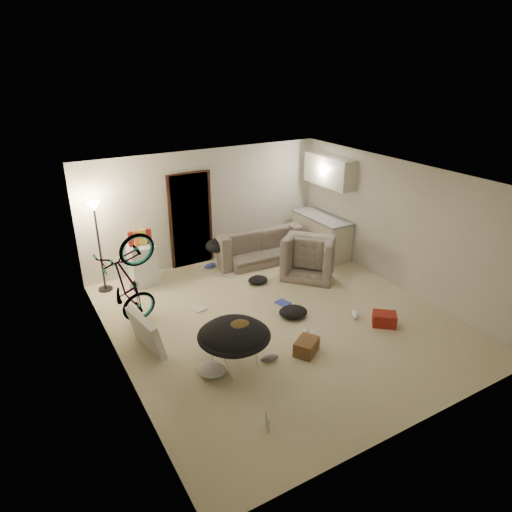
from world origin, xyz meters
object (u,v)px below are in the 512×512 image
floor_lamp (97,228)px  bicycle (131,303)px  kitchen_counter (321,236)px  juicer (308,335)px  armchair (311,258)px  mini_fridge (142,264)px  tv_box (146,332)px  sofa (256,248)px  drink_case_a (306,347)px  drink_case_b (384,319)px  saucer_chair (234,341)px

floor_lamp → bicycle: size_ratio=1.04×
kitchen_counter → juicer: kitchen_counter is taller
armchair → mini_fridge: size_ratio=1.24×
floor_lamp → tv_box: bearing=-87.6°
sofa → drink_case_a: size_ratio=4.86×
drink_case_a → tv_box: bearing=115.4°
kitchen_counter → juicer: (-2.39, -2.80, -0.34)m
armchair → mini_fridge: 3.51m
armchair → drink_case_a: size_ratio=2.58×
mini_fridge → bicycle: bearing=-112.9°
bicycle → floor_lamp: bearing=-2.2°
floor_lamp → drink_case_a: 4.49m
tv_box → drink_case_a: (2.11, -1.35, -0.18)m
bicycle → drink_case_b: bearing=-125.1°
bicycle → drink_case_a: bearing=-140.7°
armchair → juicer: 2.62m
drink_case_b → kitchen_counter: bearing=112.3°
armchair → bicycle: size_ratio=0.60×
kitchen_counter → sofa: kitchen_counter is taller
bicycle → saucer_chair: bicycle is taller
bicycle → juicer: bearing=-133.9°
floor_lamp → mini_fridge: size_ratio=2.16×
mini_fridge → tv_box: 2.37m
sofa → bicycle: size_ratio=1.13×
sofa → mini_fridge: (-2.58, 0.10, 0.13)m
sofa → tv_box: size_ratio=2.16×
saucer_chair → drink_case_b: size_ratio=2.72×
tv_box → drink_case_b: tv_box is taller
mini_fridge → drink_case_b: 4.78m
saucer_chair → drink_case_b: (2.77, -0.25, -0.34)m
juicer → saucer_chair: bearing=-178.7°
kitchen_counter → drink_case_b: bearing=-107.7°
saucer_chair → sofa: bearing=55.5°
kitchen_counter → mini_fridge: (-4.07, 0.55, -0.02)m
floor_lamp → sofa: (3.34, -0.20, -1.02)m
kitchen_counter → saucer_chair: bearing=-142.9°
kitchen_counter → drink_case_b: size_ratio=3.82×
saucer_chair → floor_lamp: bearing=107.2°
armchair → bicycle: bearing=50.9°
bicycle → drink_case_b: 4.32m
saucer_chair → juicer: size_ratio=4.36×
sofa → mini_fridge: bearing=1.4°
armchair → juicer: bearing=100.2°
saucer_chair → tv_box: 1.49m
floor_lamp → bicycle: floor_lamp is taller
drink_case_a → juicer: juicer is taller
floor_lamp → kitchen_counter: bearing=-7.7°
kitchen_counter → bicycle: bearing=-168.5°
floor_lamp → juicer: floor_lamp is taller
sofa → saucer_chair: (-2.26, -3.28, 0.16)m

